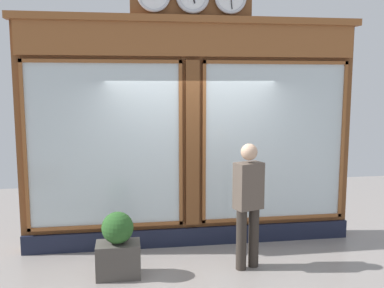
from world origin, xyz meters
The scene contains 4 objects.
shop_facade centered at (0.00, -0.13, 1.74)m, with size 5.10×0.42×4.01m.
pedestrian centered at (-0.61, 0.94, 0.93)m, with size 0.41×0.33×1.69m.
planter_box centered at (1.10, 0.94, 0.22)m, with size 0.56×0.36×0.45m, color #4C4742.
planter_shrub centered at (1.10, 0.94, 0.65)m, with size 0.41×0.41×0.41m, color #285623.
Camera 1 is at (0.97, 6.37, 2.47)m, focal length 40.95 mm.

